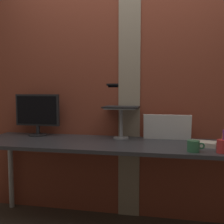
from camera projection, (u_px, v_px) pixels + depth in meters
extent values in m
cube|color=brown|center=(130.00, 86.00, 2.56)|extent=(3.27, 0.12, 2.52)
cube|color=gray|center=(129.00, 86.00, 2.50)|extent=(0.20, 0.01, 2.52)
cube|color=#333338|center=(110.00, 144.00, 2.26)|extent=(2.32, 0.64, 0.03)
cylinder|color=#B2B2B7|center=(11.00, 172.00, 2.76)|extent=(0.05, 0.05, 0.75)
cylinder|color=black|center=(38.00, 135.00, 2.60)|extent=(0.18, 0.18, 0.01)
cylinder|color=black|center=(38.00, 130.00, 2.59)|extent=(0.04, 0.04, 0.09)
cube|color=black|center=(38.00, 110.00, 2.57)|extent=(0.44, 0.04, 0.30)
cube|color=black|center=(37.00, 110.00, 2.56)|extent=(0.40, 0.00, 0.27)
cylinder|color=gray|center=(121.00, 138.00, 2.44)|extent=(0.14, 0.14, 0.01)
cylinder|color=gray|center=(121.00, 123.00, 2.43)|extent=(0.03, 0.03, 0.26)
cube|color=gray|center=(121.00, 108.00, 2.41)|extent=(0.28, 0.22, 0.01)
cube|color=black|center=(121.00, 107.00, 2.41)|extent=(0.32, 0.23, 0.01)
cube|color=#2D2D30|center=(121.00, 106.00, 2.43)|extent=(0.28, 0.14, 0.00)
cube|color=black|center=(124.00, 94.00, 2.55)|extent=(0.32, 0.07, 0.21)
cube|color=black|center=(124.00, 95.00, 2.54)|extent=(0.29, 0.05, 0.18)
cube|color=white|center=(167.00, 127.00, 2.37)|extent=(0.42, 0.05, 0.23)
cylinder|color=red|center=(222.00, 146.00, 1.87)|extent=(0.07, 0.07, 0.09)
cylinder|color=orange|center=(223.00, 140.00, 1.88)|extent=(0.02, 0.02, 0.17)
cylinder|color=purple|center=(223.00, 141.00, 1.87)|extent=(0.01, 0.02, 0.16)
cylinder|color=orange|center=(222.00, 142.00, 1.88)|extent=(0.02, 0.01, 0.13)
cylinder|color=#33724C|center=(193.00, 146.00, 1.91)|extent=(0.09, 0.09, 0.08)
torus|color=#33724C|center=(201.00, 146.00, 1.90)|extent=(0.05, 0.01, 0.05)
cube|color=silver|center=(203.00, 144.00, 2.11)|extent=(0.23, 0.18, 0.04)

